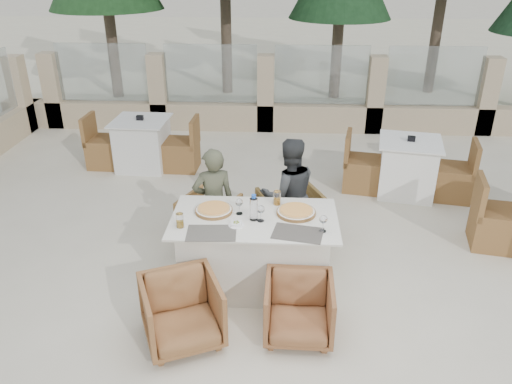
{
  "coord_description": "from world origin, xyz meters",
  "views": [
    {
      "loc": [
        0.3,
        -4.24,
        3.09
      ],
      "look_at": [
        0.06,
        0.24,
        0.9
      ],
      "focal_mm": 35.0,
      "sensor_mm": 36.0,
      "label": 1
    }
  ],
  "objects_px": {
    "pizza_right": "(296,212)",
    "armchair_near_right": "(299,309)",
    "wine_glass_corner": "(323,223)",
    "diner_right": "(289,195)",
    "wine_glass_near": "(261,212)",
    "armchair_far_right": "(292,217)",
    "olive_dish": "(236,224)",
    "bg_table_a": "(143,144)",
    "water_bottle": "(254,207)",
    "beer_glass_right": "(277,198)",
    "armchair_near_left": "(182,312)",
    "armchair_far_left": "(210,217)",
    "wine_glass_centre": "(239,205)",
    "beer_glass_left": "(180,220)",
    "pizza_left": "(214,210)",
    "bg_table_b": "(407,167)",
    "diner_left": "(214,203)",
    "dining_table": "(254,252)"
  },
  "relations": [
    {
      "from": "pizza_left",
      "to": "wine_glass_centre",
      "type": "relative_size",
      "value": 2.0
    },
    {
      "from": "beer_glass_left",
      "to": "beer_glass_right",
      "type": "bearing_deg",
      "value": 29.61
    },
    {
      "from": "pizza_right",
      "to": "armchair_near_right",
      "type": "distance_m",
      "value": 0.97
    },
    {
      "from": "bg_table_a",
      "to": "olive_dish",
      "type": "bearing_deg",
      "value": -58.52
    },
    {
      "from": "armchair_near_left",
      "to": "armchair_far_left",
      "type": "bearing_deg",
      "value": 66.75
    },
    {
      "from": "wine_glass_corner",
      "to": "armchair_far_left",
      "type": "distance_m",
      "value": 1.74
    },
    {
      "from": "wine_glass_near",
      "to": "armchair_far_right",
      "type": "relative_size",
      "value": 0.27
    },
    {
      "from": "diner_right",
      "to": "bg_table_b",
      "type": "distance_m",
      "value": 2.24
    },
    {
      "from": "olive_dish",
      "to": "diner_right",
      "type": "height_order",
      "value": "diner_right"
    },
    {
      "from": "armchair_near_left",
      "to": "beer_glass_right",
      "type": "bearing_deg",
      "value": 32.1
    },
    {
      "from": "wine_glass_near",
      "to": "olive_dish",
      "type": "distance_m",
      "value": 0.25
    },
    {
      "from": "beer_glass_left",
      "to": "dining_table",
      "type": "bearing_deg",
      "value": 17.24
    },
    {
      "from": "water_bottle",
      "to": "diner_left",
      "type": "relative_size",
      "value": 0.21
    },
    {
      "from": "bg_table_a",
      "to": "beer_glass_left",
      "type": "bearing_deg",
      "value": -66.62
    },
    {
      "from": "armchair_near_right",
      "to": "bg_table_b",
      "type": "relative_size",
      "value": 0.37
    },
    {
      "from": "bg_table_b",
      "to": "armchair_near_right",
      "type": "bearing_deg",
      "value": -107.03
    },
    {
      "from": "water_bottle",
      "to": "armchair_far_right",
      "type": "bearing_deg",
      "value": 66.59
    },
    {
      "from": "beer_glass_left",
      "to": "armchair_near_right",
      "type": "relative_size",
      "value": 0.23
    },
    {
      "from": "pizza_left",
      "to": "dining_table",
      "type": "bearing_deg",
      "value": -14.17
    },
    {
      "from": "armchair_far_left",
      "to": "bg_table_b",
      "type": "bearing_deg",
      "value": -128.49
    },
    {
      "from": "wine_glass_centre",
      "to": "wine_glass_near",
      "type": "bearing_deg",
      "value": -31.64
    },
    {
      "from": "dining_table",
      "to": "bg_table_a",
      "type": "bearing_deg",
      "value": 122.65
    },
    {
      "from": "wine_glass_corner",
      "to": "armchair_near_right",
      "type": "relative_size",
      "value": 0.3
    },
    {
      "from": "armchair_far_right",
      "to": "armchair_near_right",
      "type": "xyz_separation_m",
      "value": [
        0.04,
        -1.58,
        -0.04
      ]
    },
    {
      "from": "pizza_right",
      "to": "olive_dish",
      "type": "xyz_separation_m",
      "value": [
        -0.56,
        -0.26,
        -0.0
      ]
    },
    {
      "from": "bg_table_a",
      "to": "water_bottle",
      "type": "bearing_deg",
      "value": -55.35
    },
    {
      "from": "armchair_far_left",
      "to": "armchair_far_right",
      "type": "bearing_deg",
      "value": -157.65
    },
    {
      "from": "pizza_left",
      "to": "bg_table_b",
      "type": "bearing_deg",
      "value": 41.74
    },
    {
      "from": "beer_glass_right",
      "to": "diner_right",
      "type": "bearing_deg",
      "value": 74.59
    },
    {
      "from": "olive_dish",
      "to": "diner_right",
      "type": "bearing_deg",
      "value": 61.32
    },
    {
      "from": "wine_glass_near",
      "to": "armchair_far_right",
      "type": "distance_m",
      "value": 1.12
    },
    {
      "from": "beer_glass_left",
      "to": "wine_glass_corner",
      "type": "bearing_deg",
      "value": -0.51
    },
    {
      "from": "beer_glass_left",
      "to": "olive_dish",
      "type": "relative_size",
      "value": 1.27
    },
    {
      "from": "armchair_near_left",
      "to": "diner_left",
      "type": "bearing_deg",
      "value": 62.74
    },
    {
      "from": "water_bottle",
      "to": "wine_glass_corner",
      "type": "distance_m",
      "value": 0.67
    },
    {
      "from": "water_bottle",
      "to": "armchair_near_left",
      "type": "relative_size",
      "value": 0.4
    },
    {
      "from": "pizza_right",
      "to": "wine_glass_corner",
      "type": "distance_m",
      "value": 0.41
    },
    {
      "from": "wine_glass_near",
      "to": "beer_glass_right",
      "type": "relative_size",
      "value": 1.27
    },
    {
      "from": "wine_glass_near",
      "to": "armchair_near_right",
      "type": "relative_size",
      "value": 0.3
    },
    {
      "from": "water_bottle",
      "to": "beer_glass_right",
      "type": "distance_m",
      "value": 0.4
    },
    {
      "from": "bg_table_b",
      "to": "diner_left",
      "type": "bearing_deg",
      "value": -135.15
    },
    {
      "from": "wine_glass_centre",
      "to": "bg_table_a",
      "type": "height_order",
      "value": "wine_glass_centre"
    },
    {
      "from": "wine_glass_centre",
      "to": "armchair_far_left",
      "type": "distance_m",
      "value": 1.08
    },
    {
      "from": "wine_glass_centre",
      "to": "beer_glass_right",
      "type": "distance_m",
      "value": 0.43
    },
    {
      "from": "olive_dish",
      "to": "diner_left",
      "type": "xyz_separation_m",
      "value": [
        -0.31,
        0.73,
        -0.17
      ]
    },
    {
      "from": "armchair_near_left",
      "to": "bg_table_b",
      "type": "distance_m",
      "value": 4.0
    },
    {
      "from": "diner_left",
      "to": "diner_right",
      "type": "bearing_deg",
      "value": 174.57
    },
    {
      "from": "beer_glass_left",
      "to": "bg_table_a",
      "type": "relative_size",
      "value": 0.08
    },
    {
      "from": "wine_glass_corner",
      "to": "diner_right",
      "type": "relative_size",
      "value": 0.14
    },
    {
      "from": "bg_table_a",
      "to": "armchair_far_left",
      "type": "bearing_deg",
      "value": -55.13
    }
  ]
}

